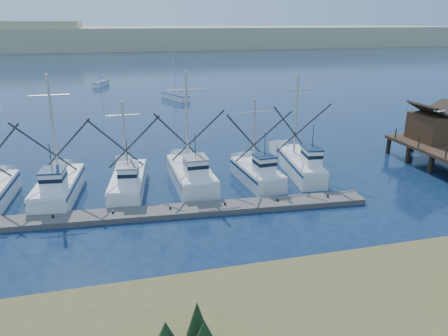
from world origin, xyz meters
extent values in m
plane|color=#0C2037|center=(0.00, 0.00, 0.00)|extent=(500.00, 500.00, 0.00)
cube|color=#58534F|center=(-5.66, 5.61, 0.20)|extent=(29.33, 4.07, 0.39)
cube|color=#4C331E|center=(21.50, 12.00, 3.30)|extent=(4.00, 4.00, 2.60)
cube|color=tan|center=(0.00, 210.00, 5.00)|extent=(360.00, 60.00, 10.00)
cube|color=white|center=(-13.65, 10.82, 0.71)|extent=(3.69, 8.15, 1.42)
cube|color=white|center=(-13.65, 8.81, 2.17)|extent=(1.80, 2.10, 1.50)
cylinder|color=#B7B2A8|center=(-13.65, 12.16, 5.43)|extent=(0.22, 0.22, 8.01)
cube|color=white|center=(-8.31, 10.98, 0.65)|extent=(3.63, 8.47, 1.30)
cube|color=white|center=(-8.31, 8.89, 2.05)|extent=(1.70, 2.19, 1.50)
cylinder|color=#B7B2A8|center=(-8.31, 12.38, 4.23)|extent=(0.22, 0.22, 5.85)
cube|color=white|center=(-3.12, 10.94, 0.76)|extent=(2.99, 8.15, 1.52)
cube|color=white|center=(-3.12, 8.86, 2.27)|extent=(1.69, 2.00, 1.50)
cylinder|color=#B7B2A8|center=(-3.12, 12.32, 5.45)|extent=(0.22, 0.22, 7.87)
cube|color=white|center=(2.46, 10.18, 0.66)|extent=(2.97, 6.76, 1.33)
cube|color=white|center=(2.46, 8.50, 2.08)|extent=(1.57, 1.71, 1.50)
cylinder|color=#B7B2A8|center=(2.46, 11.31, 4.18)|extent=(0.22, 0.22, 5.72)
cube|color=white|center=(6.85, 11.15, 0.77)|extent=(3.18, 8.73, 1.54)
cube|color=white|center=(6.85, 8.97, 2.29)|extent=(1.50, 2.22, 1.50)
cylinder|color=#B7B2A8|center=(6.85, 12.61, 5.22)|extent=(0.22, 0.22, 7.37)
cube|color=white|center=(1.96, 53.04, 0.45)|extent=(4.19, 6.82, 0.90)
cylinder|color=#B7B2A8|center=(1.96, 53.34, 4.50)|extent=(0.12, 0.12, 7.20)
cube|color=white|center=(-10.78, 73.53, 0.45)|extent=(3.45, 6.14, 0.90)
cylinder|color=#B7B2A8|center=(-10.78, 73.83, 4.50)|extent=(0.12, 0.12, 7.20)
sphere|color=white|center=(16.48, 6.20, 6.24)|extent=(0.18, 0.18, 0.18)
cube|color=white|center=(16.21, 6.20, 6.26)|extent=(0.46, 0.11, 0.12)
cube|color=white|center=(16.76, 6.20, 6.26)|extent=(0.46, 0.11, 0.12)
camera|label=1|loc=(-9.22, -23.10, 13.20)|focal=35.00mm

